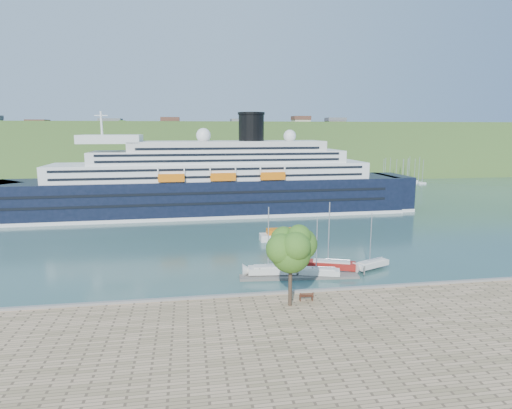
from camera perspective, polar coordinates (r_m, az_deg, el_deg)
name	(u,v)px	position (r m, az deg, el deg)	size (l,w,h in m)	color
ground	(300,299)	(54.59, 5.90, -12.48)	(400.00, 400.00, 0.00)	#2A4B44
far_hillside	(217,149)	(194.35, -5.18, 7.32)	(400.00, 50.00, 24.00)	#365622
quay_coping	(301,291)	(53.98, 5.98, -11.43)	(220.00, 0.50, 0.30)	slate
cruise_ship	(204,164)	(106.13, -6.94, 5.43)	(111.77, 16.28, 25.10)	black
park_bench	(306,296)	(51.55, 6.70, -12.02)	(1.73, 0.71, 1.11)	#4F2516
promenade_tree	(290,262)	(48.49, 4.62, -7.72)	(6.14, 6.14, 10.17)	#2B5616
floating_pontoon	(299,277)	(61.86, 5.78, -9.54)	(16.96, 2.07, 0.38)	slate
sailboat_white_near	(272,244)	(60.73, 2.16, -5.27)	(7.49, 2.08, 9.68)	silver
sailboat_red	(332,239)	(63.79, 10.14, -4.55)	(7.70, 2.14, 9.94)	maroon
sailboat_white_far	(373,243)	(66.24, 15.29, -4.94)	(6.45, 1.79, 8.33)	silver
tender_launch	(281,235)	(81.59, 3.32, -4.02)	(8.04, 2.75, 2.22)	orange
sailboat_extra	(320,249)	(61.26, 8.50, -5.94)	(6.37, 1.77, 8.23)	silver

